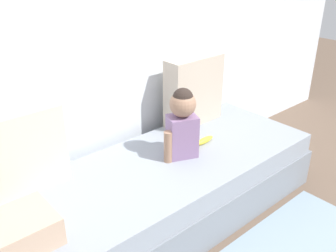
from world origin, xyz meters
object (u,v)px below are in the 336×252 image
at_px(toddler, 183,122).
at_px(banana, 205,140).
at_px(couch, 154,196).
at_px(throw_pillow_right, 194,91).
at_px(folded_blanket, 10,235).
at_px(throw_pillow_left, 23,150).

distance_m(toddler, banana, 0.32).
bearing_deg(couch, throw_pillow_right, 25.95).
bearing_deg(couch, folded_blanket, -173.44).
xyz_separation_m(couch, throw_pillow_right, (0.65, 0.32, 0.48)).
bearing_deg(banana, folded_blanket, -174.94).
bearing_deg(banana, couch, -177.85).
bearing_deg(throw_pillow_left, banana, -14.92).
height_order(couch, banana, banana).
relative_size(throw_pillow_right, folded_blanket, 1.29).
distance_m(throw_pillow_left, banana, 1.19).
bearing_deg(folded_blanket, toddler, 5.03).
bearing_deg(throw_pillow_left, folded_blanket, -121.11).
height_order(throw_pillow_right, folded_blanket, throw_pillow_right).
height_order(throw_pillow_left, banana, throw_pillow_left).
xyz_separation_m(couch, banana, (0.47, 0.02, 0.24)).
bearing_deg(toddler, banana, 5.18).
distance_m(couch, throw_pillow_left, 0.86).
bearing_deg(throw_pillow_right, throw_pillow_left, 180.00).
height_order(couch, toddler, toddler).
height_order(banana, folded_blanket, folded_blanket).
height_order(throw_pillow_right, banana, throw_pillow_right).
relative_size(throw_pillow_left, folded_blanket, 1.17).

